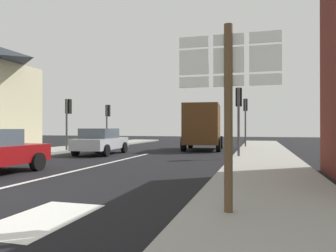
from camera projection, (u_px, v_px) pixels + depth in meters
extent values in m
plane|color=black|center=(135.00, 157.00, 16.68)|extent=(80.00, 80.00, 0.00)
cube|color=gray|center=(266.00, 163.00, 13.02)|extent=(3.01, 44.00, 0.14)
cube|color=gray|center=(2.00, 156.00, 16.49)|extent=(3.01, 44.00, 0.14)
cube|color=silver|center=(97.00, 166.00, 12.83)|extent=(0.16, 12.00, 0.01)
cube|color=silver|center=(42.00, 218.00, 5.36)|extent=(1.20, 2.20, 0.01)
cylinder|color=black|center=(38.00, 162.00, 11.33)|extent=(0.22, 0.64, 0.64)
cube|color=#B7BABF|center=(101.00, 143.00, 18.38)|extent=(1.98, 4.29, 0.60)
cube|color=#47515B|center=(100.00, 133.00, 18.14)|extent=(1.66, 2.18, 0.55)
cylinder|color=black|center=(97.00, 147.00, 19.88)|extent=(0.26, 0.65, 0.64)
cylinder|color=black|center=(124.00, 147.00, 19.51)|extent=(0.26, 0.65, 0.64)
cylinder|color=black|center=(76.00, 150.00, 17.25)|extent=(0.26, 0.65, 0.64)
cylinder|color=black|center=(106.00, 151.00, 16.87)|extent=(0.26, 0.65, 0.64)
cube|color=#4C2D14|center=(202.00, 124.00, 21.32)|extent=(2.46, 3.85, 2.60)
cube|color=#4C2D14|center=(205.00, 129.00, 23.77)|extent=(2.18, 1.45, 2.00)
cube|color=#47515B|center=(206.00, 118.00, 23.82)|extent=(1.76, 0.23, 0.70)
cylinder|color=black|center=(191.00, 142.00, 23.93)|extent=(0.34, 0.92, 0.90)
cylinder|color=black|center=(221.00, 142.00, 23.49)|extent=(0.34, 0.92, 0.90)
cylinder|color=black|center=(184.00, 144.00, 20.60)|extent=(0.34, 0.92, 0.90)
cylinder|color=black|center=(218.00, 145.00, 20.16)|extent=(0.34, 0.92, 0.90)
cylinder|color=brown|center=(228.00, 122.00, 5.26)|extent=(0.14, 0.14, 3.20)
cube|color=white|center=(194.00, 42.00, 5.48)|extent=(0.50, 0.03, 0.18)
cube|color=black|center=(194.00, 42.00, 5.50)|extent=(0.43, 0.01, 0.13)
cube|color=white|center=(194.00, 62.00, 5.48)|extent=(0.50, 0.03, 0.42)
cube|color=black|center=(194.00, 62.00, 5.49)|extent=(0.43, 0.01, 0.32)
cube|color=white|center=(194.00, 82.00, 5.47)|extent=(0.50, 0.03, 0.18)
cube|color=black|center=(194.00, 82.00, 5.49)|extent=(0.43, 0.01, 0.13)
cube|color=white|center=(229.00, 40.00, 5.32)|extent=(0.50, 0.03, 0.18)
cube|color=black|center=(229.00, 40.00, 5.34)|extent=(0.43, 0.01, 0.13)
cube|color=white|center=(229.00, 60.00, 5.32)|extent=(0.50, 0.03, 0.42)
cube|color=black|center=(229.00, 60.00, 5.34)|extent=(0.43, 0.01, 0.32)
cube|color=white|center=(229.00, 81.00, 5.32)|extent=(0.50, 0.03, 0.18)
cube|color=black|center=(229.00, 81.00, 5.34)|extent=(0.43, 0.01, 0.13)
cube|color=white|center=(265.00, 37.00, 5.16)|extent=(0.50, 0.03, 0.18)
cube|color=black|center=(265.00, 37.00, 5.18)|extent=(0.43, 0.01, 0.13)
cube|color=white|center=(265.00, 58.00, 5.16)|extent=(0.50, 0.03, 0.42)
cube|color=black|center=(265.00, 58.00, 5.18)|extent=(0.43, 0.01, 0.32)
cube|color=white|center=(265.00, 79.00, 5.16)|extent=(0.50, 0.03, 0.18)
cube|color=black|center=(265.00, 80.00, 5.18)|extent=(0.43, 0.01, 0.13)
cylinder|color=#47474C|center=(67.00, 126.00, 19.93)|extent=(0.12, 0.12, 3.29)
cube|color=black|center=(68.00, 106.00, 20.13)|extent=(0.30, 0.28, 0.90)
sphere|color=#360303|center=(70.00, 102.00, 20.27)|extent=(0.18, 0.18, 0.18)
sphere|color=orange|center=(70.00, 107.00, 20.27)|extent=(0.18, 0.18, 0.18)
sphere|color=black|center=(70.00, 111.00, 20.27)|extent=(0.18, 0.18, 0.18)
cylinder|color=#47474C|center=(239.00, 123.00, 15.69)|extent=(0.12, 0.12, 3.46)
cube|color=black|center=(239.00, 97.00, 15.89)|extent=(0.30, 0.28, 0.90)
sphere|color=#360303|center=(239.00, 92.00, 16.02)|extent=(0.18, 0.18, 0.18)
sphere|color=orange|center=(239.00, 98.00, 16.02)|extent=(0.18, 0.18, 0.18)
sphere|color=black|center=(239.00, 103.00, 16.02)|extent=(0.18, 0.18, 0.18)
cylinder|color=#47474C|center=(245.00, 123.00, 23.79)|extent=(0.12, 0.12, 3.66)
cube|color=black|center=(245.00, 105.00, 23.99)|extent=(0.30, 0.28, 0.90)
sphere|color=#360303|center=(246.00, 101.00, 24.13)|extent=(0.18, 0.18, 0.18)
sphere|color=orange|center=(246.00, 105.00, 24.13)|extent=(0.18, 0.18, 0.18)
sphere|color=black|center=(246.00, 109.00, 24.13)|extent=(0.18, 0.18, 0.18)
cylinder|color=#47474C|center=(107.00, 126.00, 25.20)|extent=(0.12, 0.12, 3.30)
cube|color=black|center=(108.00, 111.00, 25.40)|extent=(0.30, 0.28, 0.90)
sphere|color=#360303|center=(109.00, 107.00, 25.54)|extent=(0.18, 0.18, 0.18)
sphere|color=orange|center=(109.00, 111.00, 25.54)|extent=(0.18, 0.18, 0.18)
sphere|color=black|center=(109.00, 114.00, 25.54)|extent=(0.18, 0.18, 0.18)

